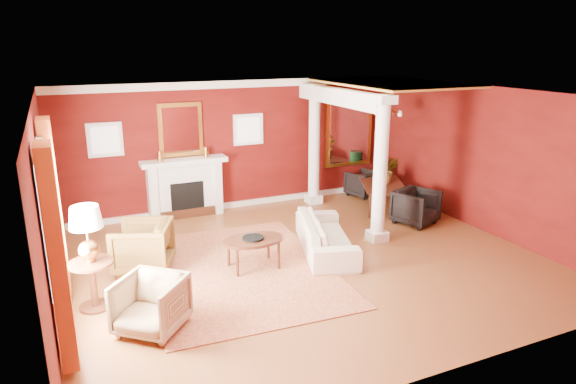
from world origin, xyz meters
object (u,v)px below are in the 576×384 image
coffee_table (253,241)px  dining_table (384,189)px  sofa (326,230)px  armchair_leopard (142,244)px  side_table (88,240)px  armchair_stripe (151,302)px

coffee_table → dining_table: bearing=25.4°
sofa → armchair_leopard: (-3.19, 0.56, 0.05)m
sofa → side_table: (-4.05, -0.47, 0.63)m
side_table → dining_table: side_table is taller
armchair_leopard → side_table: 1.46m
dining_table → armchair_stripe: bearing=143.2°
armchair_leopard → dining_table: bearing=124.0°
armchair_stripe → coffee_table: bearing=74.8°
armchair_leopard → dining_table: 5.75m
coffee_table → side_table: side_table is taller
armchair_stripe → dining_table: bearing=69.4°
armchair_leopard → armchair_stripe: (-0.22, -1.98, -0.05)m
sofa → dining_table: dining_table is taller
coffee_table → side_table: bearing=-172.7°
coffee_table → side_table: 2.66m
armchair_stripe → dining_table: size_ratio=0.50×
sofa → side_table: size_ratio=1.38×
side_table → sofa: bearing=6.6°
side_table → dining_table: bearing=18.6°
armchair_stripe → sofa: bearing=63.8°
armchair_leopard → side_table: (-0.86, -1.03, 0.58)m
armchair_stripe → dining_table: dining_table is taller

